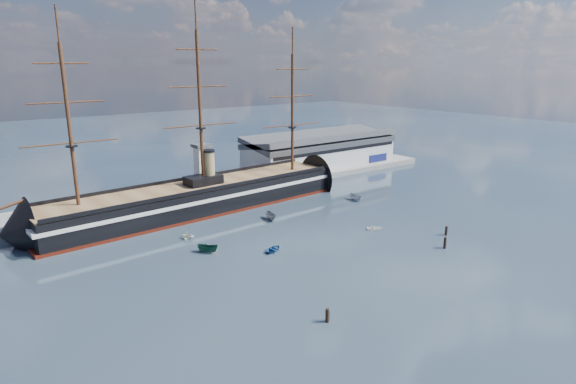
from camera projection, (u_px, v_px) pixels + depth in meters
ground at (252, 226)px, 126.00m from camera, size 600.00×600.00×0.00m
quay at (219, 191)px, 159.55m from camera, size 180.00×18.00×2.00m
warehouse at (321, 151)px, 188.46m from camera, size 63.00×21.00×11.60m
quay_tower at (202, 167)px, 150.62m from camera, size 5.00×5.00×15.00m
warship at (192, 199)px, 136.17m from camera, size 113.32×21.29×53.94m
motorboat_a at (208, 252)px, 108.42m from camera, size 5.89×5.35×2.34m
motorboat_b at (274, 251)px, 109.23m from camera, size 2.16×3.23×1.40m
motorboat_c at (271, 220)px, 130.91m from camera, size 6.58×3.58×2.49m
motorboat_d at (188, 239)px, 116.76m from camera, size 5.86×5.06×2.01m
motorboat_e at (375, 230)px, 123.22m from camera, size 2.22×2.73×1.20m
motorboat_f at (355, 200)px, 149.30m from camera, size 6.22×2.78×2.42m
piling_near_left at (327, 322)px, 79.40m from camera, size 0.64×0.64×3.15m
piling_near_right at (444, 248)px, 110.82m from camera, size 0.64×0.64×3.42m
piling_far_right at (446, 235)px, 119.26m from camera, size 0.64×0.64×3.06m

